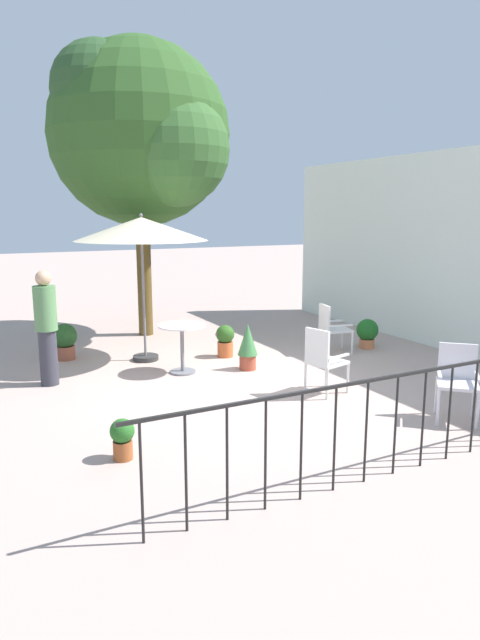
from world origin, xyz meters
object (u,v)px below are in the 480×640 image
standing_person (46,327)px  patio_chair_0 (457,377)px  patio_chair_2 (331,326)px  potted_plant_2 (248,345)px  patio_chair_1 (323,357)px  potted_plant_1 (122,437)px  cafe_table_0 (182,339)px  potted_plant_3 (65,340)px  potted_plant_4 (367,332)px  shade_tree (143,133)px  patio_umbrella_0 (141,230)px  potted_plant_0 (225,340)px

standing_person → patio_chair_0: bearing=48.6°
patio_chair_2 → potted_plant_2: size_ratio=1.17×
patio_chair_1 → potted_plant_1: size_ratio=2.18×
cafe_table_0 → potted_plant_3: 2.28m
potted_plant_1 → standing_person: 3.06m
potted_plant_1 → potted_plant_4: bearing=115.7°
shade_tree → cafe_table_0: size_ratio=7.42×
shade_tree → patio_umbrella_0: bearing=-19.7°
potted_plant_1 → potted_plant_3: 4.36m
cafe_table_0 → patio_chair_2: 2.88m
potted_plant_2 → potted_plant_4: (-0.24, 2.68, -0.10)m
patio_chair_1 → potted_plant_1: (0.77, -3.06, -0.29)m
potted_plant_4 → patio_umbrella_0: bearing=-105.2°
patio_chair_0 → potted_plant_1: 4.05m
potted_plant_0 → potted_plant_3: bearing=-113.5°
shade_tree → standing_person: (2.59, -2.37, -3.15)m
patio_chair_2 → potted_plant_0: size_ratio=1.56×
shade_tree → potted_plant_1: size_ratio=13.24×
shade_tree → potted_plant_2: (3.22, 0.62, -3.63)m
standing_person → patio_chair_1: bearing=56.5°
patio_chair_0 → potted_plant_0: size_ratio=1.63×
patio_chair_2 → potted_plant_4: patio_chair_2 is taller
shade_tree → potted_plant_3: shade_tree is taller
potted_plant_0 → potted_plant_2: (0.90, -0.03, 0.10)m
patio_umbrella_0 → potted_plant_2: size_ratio=3.29×
shade_tree → patio_chair_1: size_ratio=6.08×
cafe_table_0 → potted_plant_1: bearing=-32.6°
patio_chair_0 → potted_plant_2: patio_chair_0 is taller
patio_umbrella_0 → cafe_table_0: bearing=16.0°
potted_plant_3 → potted_plant_0: bearing=66.5°
shade_tree → patio_chair_1: bearing=11.4°
patio_umbrella_0 → patio_chair_0: bearing=30.0°
cafe_table_0 → potted_plant_0: cafe_table_0 is taller
patio_umbrella_0 → potted_plant_3: bearing=-119.2°
potted_plant_2 → patio_chair_1: bearing=12.4°
potted_plant_1 → patio_chair_2: bearing=119.9°
shade_tree → patio_chair_2: size_ratio=6.50×
patio_chair_1 → patio_chair_2: patio_chair_1 is taller
shade_tree → patio_chair_0: shade_tree is taller
potted_plant_1 → patio_chair_1: bearing=104.1°
cafe_table_0 → patio_chair_1: (1.89, 1.36, -0.01)m
potted_plant_1 → potted_plant_2: (-2.35, 2.72, 0.17)m
patio_chair_1 → potted_plant_4: patio_chair_1 is taller
potted_plant_4 → cafe_table_0: bearing=-91.0°
potted_plant_1 → potted_plant_0: bearing=139.8°
potted_plant_0 → potted_plant_4: size_ratio=1.03×
potted_plant_3 → potted_plant_4: bearing=71.3°
shade_tree → potted_plant_0: size_ratio=10.13×
potted_plant_0 → potted_plant_1: bearing=-40.2°
patio_chair_2 → potted_plant_3: size_ratio=1.41×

